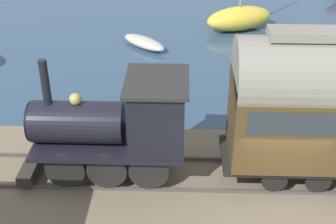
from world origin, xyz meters
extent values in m
plane|color=#607542|center=(0.00, 0.00, 0.00)|extent=(200.00, 200.00, 0.00)
cube|color=#756651|center=(0.87, 0.00, 0.18)|extent=(5.40, 56.00, 0.36)
cube|color=#4C4742|center=(0.07, 0.00, 0.42)|extent=(0.07, 54.88, 0.12)
cube|color=#4C4742|center=(1.68, 0.00, 0.42)|extent=(0.07, 54.88, 0.12)
cylinder|color=black|center=(0.07, 3.81, 1.08)|extent=(0.12, 1.19, 1.19)
cylinder|color=black|center=(1.68, 3.81, 1.08)|extent=(0.12, 1.19, 1.19)
cylinder|color=black|center=(0.07, 5.05, 1.08)|extent=(0.12, 1.19, 1.19)
cylinder|color=black|center=(1.68, 5.05, 1.08)|extent=(0.12, 1.19, 1.19)
cylinder|color=black|center=(0.07, 6.29, 1.08)|extent=(0.12, 1.19, 1.19)
cylinder|color=black|center=(1.68, 6.29, 1.08)|extent=(0.12, 1.19, 1.19)
cube|color=black|center=(0.87, 5.05, 1.56)|extent=(2.11, 4.50, 0.12)
cylinder|color=black|center=(0.87, 5.95, 2.25)|extent=(1.27, 2.70, 1.27)
cylinder|color=black|center=(0.87, 7.34, 2.25)|extent=(1.21, 0.08, 1.21)
cylinder|color=black|center=(0.87, 6.76, 3.57)|extent=(0.25, 0.25, 1.35)
sphere|color=tan|center=(0.87, 5.95, 3.03)|extent=(0.36, 0.36, 0.36)
cube|color=black|center=(0.87, 3.59, 2.60)|extent=(2.01, 1.58, 1.97)
cube|color=#282828|center=(0.87, 3.59, 3.64)|extent=(2.21, 1.82, 0.10)
cube|color=#2D2823|center=(0.87, 7.55, 0.66)|extent=(1.91, 0.44, 0.32)
cylinder|color=black|center=(0.07, -1.15, 0.86)|extent=(0.12, 0.76, 0.76)
cylinder|color=black|center=(1.68, -1.15, 0.86)|extent=(0.12, 0.76, 0.76)
cylinder|color=black|center=(0.07, 0.12, 0.86)|extent=(0.12, 0.76, 0.76)
cylinder|color=black|center=(1.68, 0.12, 0.86)|extent=(0.12, 0.76, 0.76)
ellipsoid|color=gold|center=(14.96, -0.31, 0.68)|extent=(3.15, 4.33, 1.34)
ellipsoid|color=#B7B2A3|center=(12.13, 4.92, 0.28)|extent=(2.66, 2.77, 0.54)
ellipsoid|color=silver|center=(8.37, -2.48, 0.27)|extent=(1.47, 2.31, 0.53)
camera|label=1|loc=(-10.85, 2.88, 9.51)|focal=50.00mm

